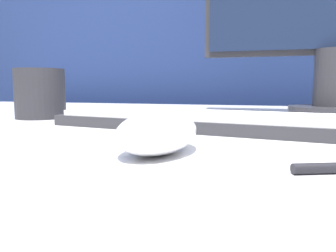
{
  "coord_description": "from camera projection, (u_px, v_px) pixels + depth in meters",
  "views": [
    {
      "loc": [
        0.05,
        -0.54,
        0.81
      ],
      "look_at": [
        -0.04,
        -0.23,
        0.77
      ],
      "focal_mm": 35.0,
      "sensor_mm": 36.0,
      "label": 1
    }
  ],
  "objects": [
    {
      "name": "partition_panel",
      "position": [
        248.0,
        127.0,
        1.19
      ],
      "size": [
        5.0,
        0.03,
        1.33
      ],
      "color": "navy",
      "rests_on": "ground_plane"
    },
    {
      "name": "computer_mouse_near",
      "position": [
        158.0,
        132.0,
        0.3
      ],
      "size": [
        0.08,
        0.11,
        0.04
      ],
      "rotation": [
        0.0,
        0.0,
        -0.14
      ],
      "color": "white",
      "rests_on": "desk"
    },
    {
      "name": "mug",
      "position": [
        40.0,
        94.0,
        0.63
      ],
      "size": [
        0.09,
        0.09,
        0.09
      ],
      "color": "#232328",
      "rests_on": "desk"
    },
    {
      "name": "keyboard",
      "position": [
        199.0,
        121.0,
        0.48
      ],
      "size": [
        0.45,
        0.19,
        0.02
      ],
      "rotation": [
        0.0,
        0.0,
        -0.16
      ],
      "color": "#28282D",
      "rests_on": "desk"
    }
  ]
}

